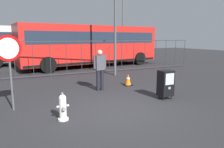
# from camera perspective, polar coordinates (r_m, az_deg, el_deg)

# --- Properties ---
(ground_plane) EXTENTS (60.00, 60.00, 0.00)m
(ground_plane) POSITION_cam_1_polar(r_m,az_deg,el_deg) (6.26, 2.35, -10.08)
(ground_plane) COLOR #262628
(fire_hydrant) EXTENTS (0.33, 0.32, 0.75)m
(fire_hydrant) POSITION_cam_1_polar(r_m,az_deg,el_deg) (5.62, -13.42, -8.93)
(fire_hydrant) COLOR silver
(fire_hydrant) RESTS_ON ground_plane
(newspaper_box_primary) EXTENTS (0.48, 0.42, 1.02)m
(newspaper_box_primary) POSITION_cam_1_polar(r_m,az_deg,el_deg) (7.52, 14.57, -2.45)
(newspaper_box_primary) COLOR black
(newspaper_box_primary) RESTS_ON ground_plane
(stop_sign) EXTENTS (0.71, 0.31, 2.23)m
(stop_sign) POSITION_cam_1_polar(r_m,az_deg,el_deg) (6.62, -26.50, 4.20)
(stop_sign) COLOR #4C4F54
(stop_sign) RESTS_ON ground_plane
(pedestrian) EXTENTS (0.55, 0.22, 1.67)m
(pedestrian) POSITION_cam_1_polar(r_m,az_deg,el_deg) (8.41, -3.36, 1.76)
(pedestrian) COLOR black
(pedestrian) RESTS_ON ground_plane
(traffic_cone) EXTENTS (0.36, 0.36, 0.53)m
(traffic_cone) POSITION_cam_1_polar(r_m,az_deg,el_deg) (9.43, 4.45, -1.61)
(traffic_cone) COLOR black
(traffic_cone) RESTS_ON ground_plane
(fence_barrier) EXTENTS (18.03, 0.04, 2.00)m
(fence_barrier) POSITION_cam_1_polar(r_m,az_deg,el_deg) (12.12, -12.46, 4.39)
(fence_barrier) COLOR #2D2D33
(fence_barrier) RESTS_ON ground_plane
(bus_near) EXTENTS (10.73, 3.79, 3.00)m
(bus_near) POSITION_cam_1_polar(r_m,az_deg,el_deg) (15.72, -5.62, 8.33)
(bus_near) COLOR red
(bus_near) RESTS_ON ground_plane
(bus_far) EXTENTS (10.64, 3.32, 3.00)m
(bus_far) POSITION_cam_1_polar(r_m,az_deg,el_deg) (18.45, -18.32, 8.11)
(bus_far) COLOR beige
(bus_far) RESTS_ON ground_plane
(street_light_far_left) EXTENTS (0.32, 0.32, 8.41)m
(street_light_far_left) POSITION_cam_1_polar(r_m,az_deg,el_deg) (21.34, 3.03, 17.06)
(street_light_far_left) COLOR #4C4F54
(street_light_far_left) RESTS_ON ground_plane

